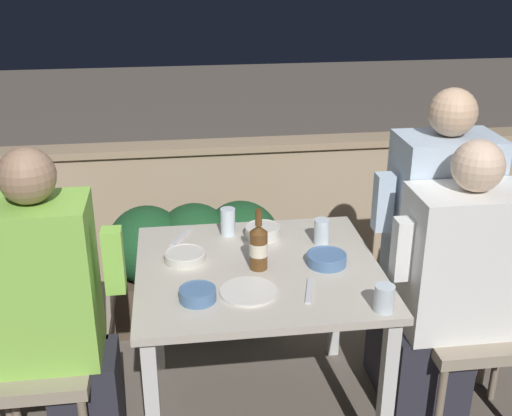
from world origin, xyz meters
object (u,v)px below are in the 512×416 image
Objects in this scene: person_blue_shirt at (430,245)px; potted_plant at (503,242)px; person_green_blouse at (57,313)px; chair_left_near at (4,342)px; chair_left_far at (33,299)px; person_white_polo at (452,292)px; chair_right_far at (469,274)px; chair_right_near at (497,306)px; beer_bottle at (258,246)px.

person_blue_shirt is 2.05× the size of potted_plant.
chair_left_near is at bearing -180.00° from person_green_blouse.
person_white_polo reaches higher than chair_left_far.
chair_right_far is (1.69, 0.26, -0.11)m from person_green_blouse.
chair_right_far is (1.88, 0.26, 0.00)m from chair_left_near.
person_blue_shirt is (-0.19, 0.27, 0.15)m from chair_right_near.
beer_bottle reaches higher than chair_left_far.
beer_bottle reaches higher than chair_right_near.
chair_right_near is 0.36m from person_blue_shirt.
chair_right_far is at bearing -1.20° from chair_left_far.
chair_left_far is 0.72× the size of person_white_polo.
beer_bottle is 1.58m from potted_plant.
chair_left_near is 0.30m from chair_left_far.
chair_right_far is at bearing 8.82° from beer_bottle.
chair_left_near is at bearing -99.22° from chair_left_far.
person_white_polo is at bearing -129.41° from potted_plant.
person_green_blouse is 1.43× the size of chair_left_far.
beer_bottle is (-0.94, -0.15, 0.27)m from chair_right_far.
person_green_blouse reaches higher than chair_left_near.
chair_right_far is (1.84, -0.04, 0.00)m from chair_left_far.
beer_bottle reaches higher than potted_plant.
person_white_polo is at bearing -92.06° from person_blue_shirt.
person_green_blouse is 1.52m from person_blue_shirt.
chair_left_far is 1.00× the size of chair_right_far.
chair_right_near is 1.00× the size of chair_right_far.
chair_left_far is 1.86m from chair_right_near.
beer_bottle is at bearing -11.71° from chair_left_far.
chair_right_near is at bearing -0.25° from chair_left_near.
person_blue_shirt is 0.86m from potted_plant.
person_green_blouse is at bearing -170.20° from person_blue_shirt.
beer_bottle is (0.94, 0.11, 0.27)m from chair_left_near.
potted_plant is (2.27, 0.48, -0.12)m from chair_left_far.
chair_right_near is at bearing -9.46° from chair_left_far.
chair_right_far is at bearing 52.67° from person_white_polo.
potted_plant is (0.63, 0.51, -0.27)m from person_blue_shirt.
potted_plant is (2.13, 0.77, -0.23)m from person_green_blouse.
chair_right_near is at bearing -7.28° from beer_bottle.
chair_left_near is 1.88m from chair_right_near.
beer_bottle is (-0.94, 0.12, 0.27)m from chair_right_near.
person_green_blouse is at bearing 179.68° from person_white_polo.
person_green_blouse reaches higher than beer_bottle.
person_white_polo is 1.03m from potted_plant.
beer_bottle is at bearing 172.72° from chair_right_near.
chair_left_near reaches higher than potted_plant.
chair_left_far is 0.95m from beer_bottle.
person_white_polo is at bearing -10.57° from chair_left_far.
beer_bottle is at bearing 6.77° from chair_left_near.
person_blue_shirt is (1.49, 0.26, 0.04)m from person_green_blouse.
beer_bottle is (-0.74, 0.12, 0.19)m from person_white_polo.
person_green_blouse reaches higher than chair_right_near.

